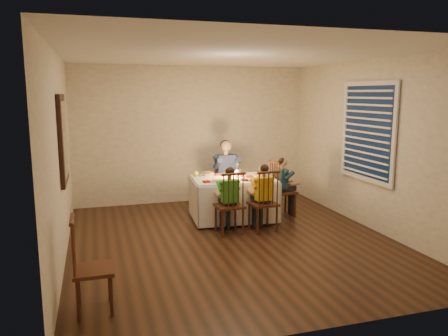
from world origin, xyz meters
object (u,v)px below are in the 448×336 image
object	(u,v)px
child_yellow	(263,231)
chair_end	(282,216)
chair_near_right	(263,231)
serving_bowl	(208,174)
dining_table	(233,190)
chair_extra	(96,311)
adult	(226,208)
chair_near_left	(229,233)
child_teal	(282,216)
chair_adult	(226,208)
child_green	(229,233)

from	to	relation	value
child_yellow	chair_end	bearing A→B (deg)	-138.02
chair_near_right	serving_bowl	bearing A→B (deg)	-64.98
dining_table	child_yellow	distance (m)	0.92
chair_extra	adult	world-z (taller)	adult
chair_near_left	child_teal	bearing A→B (deg)	-154.60
chair_near_left	chair_end	bearing A→B (deg)	-154.60
chair_adult	chair_extra	world-z (taller)	chair_adult
chair_near_left	chair_extra	size ratio (longest dim) A/B	1.01
chair_extra	child_yellow	world-z (taller)	child_yellow
chair_near_left	child_yellow	bearing A→B (deg)	173.90
chair_near_right	child_yellow	xyz separation A→B (m)	(0.00, 0.00, 0.00)
child_green	child_yellow	distance (m)	0.53
serving_bowl	dining_table	bearing A→B (deg)	-40.35
chair_near_right	serving_bowl	xyz separation A→B (m)	(-0.59, 1.03, 0.73)
chair_extra	serving_bowl	size ratio (longest dim) A/B	4.63
chair_adult	chair_near_left	size ratio (longest dim) A/B	1.00
adult	child_green	world-z (taller)	adult
chair_near_right	child_yellow	size ratio (longest dim) A/B	0.92
chair_near_right	chair_end	size ratio (longest dim) A/B	1.00
dining_table	adult	distance (m)	0.88
serving_bowl	chair_near_right	bearing A→B (deg)	-60.18
chair_near_left	child_teal	size ratio (longest dim) A/B	0.95
dining_table	chair_near_left	bearing A→B (deg)	-108.10
chair_near_right	adult	bearing A→B (deg)	-89.13
dining_table	chair_extra	bearing A→B (deg)	-126.53
chair_near_right	chair_near_left	bearing A→B (deg)	-6.99
chair_end	adult	world-z (taller)	adult
chair_adult	adult	world-z (taller)	adult
chair_adult	chair_near_left	bearing A→B (deg)	-109.90
dining_table	child_yellow	size ratio (longest dim) A/B	1.37
chair_extra	chair_near_right	bearing A→B (deg)	-53.77
chair_adult	chair_near_right	distance (m)	1.46
adult	chair_adult	bearing A→B (deg)	0.00
dining_table	adult	bearing A→B (deg)	86.63
dining_table	chair_adult	distance (m)	0.88
chair_near_right	chair_extra	world-z (taller)	chair_near_right
adult	child_yellow	world-z (taller)	adult
chair_adult	chair_end	bearing A→B (deg)	-49.34
chair_near_left	adult	xyz separation A→B (m)	(0.39, 1.43, 0.00)
adult	child_green	bearing A→B (deg)	-109.90
child_teal	dining_table	bearing A→B (deg)	81.26
dining_table	child_teal	distance (m)	1.01
chair_end	dining_table	bearing A→B (deg)	81.26
child_green	child_teal	bearing A→B (deg)	-154.60
chair_near_left	chair_extra	distance (m)	2.72
chair_end	chair_near_left	bearing A→B (deg)	114.23
chair_adult	chair_end	size ratio (longest dim) A/B	1.00
adult	chair_end	bearing A→B (deg)	-49.34
chair_near_left	chair_adult	bearing A→B (deg)	-109.17
chair_near_left	child_yellow	world-z (taller)	child_yellow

